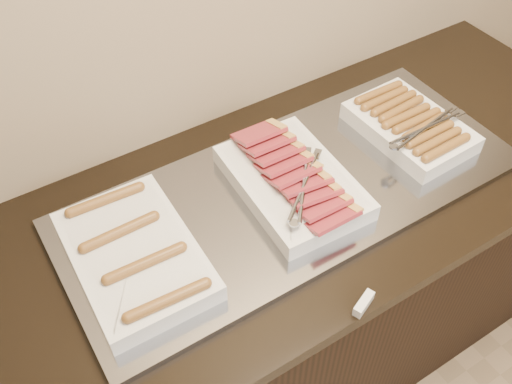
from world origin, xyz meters
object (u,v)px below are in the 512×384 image
at_px(dish_center, 293,181).
at_px(dish_right, 411,126).
at_px(counter, 281,292).
at_px(dish_left, 135,255).
at_px(warming_tray, 293,191).

distance_m(dish_center, dish_right, 0.40).
height_order(counter, dish_left, dish_left).
relative_size(warming_tray, dish_left, 3.03).
xyz_separation_m(counter, dish_right, (0.41, -0.00, 0.50)).
bearing_deg(dish_center, counter, 167.72).
bearing_deg(warming_tray, dish_left, 180.00).
distance_m(warming_tray, dish_center, 0.04).
bearing_deg(dish_right, counter, 177.43).
bearing_deg(dish_center, warming_tray, 37.42).
distance_m(counter, dish_left, 0.65).
relative_size(dish_left, dish_right, 1.16).
relative_size(warming_tray, dish_center, 2.97).
xyz_separation_m(warming_tray, dish_center, (-0.00, -0.00, 0.04)).
xyz_separation_m(warming_tray, dish_right, (0.39, -0.00, 0.04)).
relative_size(dish_center, dish_right, 1.19).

